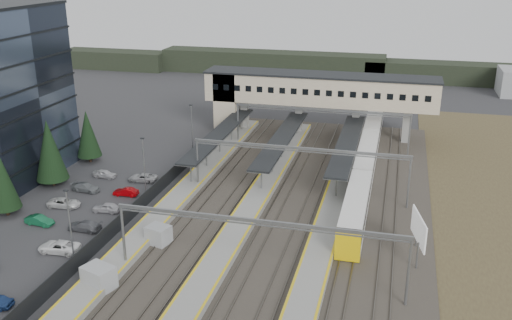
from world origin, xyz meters
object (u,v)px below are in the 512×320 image
(train, at_px, (366,159))
(billboard, at_px, (419,230))
(footbridge, at_px, (304,92))
(relay_cabin_far, at_px, (159,236))
(relay_cabin_near, at_px, (99,278))

(train, height_order, billboard, billboard)
(footbridge, xyz_separation_m, train, (12.30, -15.71, -6.01))
(footbridge, xyz_separation_m, billboard, (19.32, -40.63, -4.59))
(train, bearing_deg, billboard, -74.26)
(footbridge, relative_size, billboard, 6.99)
(relay_cabin_far, distance_m, train, 35.49)
(relay_cabin_near, distance_m, relay_cabin_far, 10.00)
(relay_cabin_far, height_order, billboard, billboard)
(relay_cabin_near, height_order, footbridge, footbridge)
(billboard, bearing_deg, train, 105.74)
(billboard, bearing_deg, relay_cabin_far, -171.99)
(footbridge, bearing_deg, billboard, -64.57)
(relay_cabin_far, relative_size, train, 0.05)
(relay_cabin_near, distance_m, footbridge, 55.72)
(train, relative_size, billboard, 9.70)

